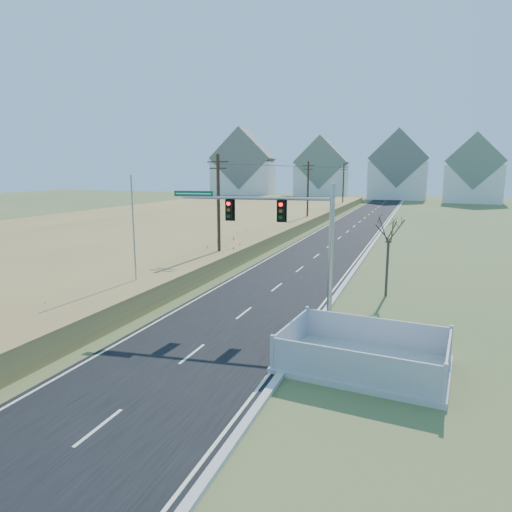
{
  "coord_description": "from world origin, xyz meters",
  "views": [
    {
      "loc": [
        8.83,
        -18.24,
        7.75
      ],
      "look_at": [
        0.91,
        3.44,
        3.4
      ],
      "focal_mm": 32.0,
      "sensor_mm": 36.0,
      "label": 1
    }
  ],
  "objects": [
    {
      "name": "condo_n",
      "position": [
        2.0,
        112.0,
        7.61
      ],
      "size": [
        15.27,
        10.2,
        18.54
      ],
      "color": "white",
      "rests_on": "ground"
    },
    {
      "name": "utility_pole_mid",
      "position": [
        -6.5,
        45.0,
        4.68
      ],
      "size": [
        1.8,
        0.26,
        9.0
      ],
      "color": "#422D1E",
      "rests_on": "ground"
    },
    {
      "name": "reed_marsh",
      "position": [
        -24.0,
        40.0,
        0.65
      ],
      "size": [
        38.0,
        110.0,
        1.3
      ],
      "primitive_type": "cube",
      "color": "#A7934B",
      "rests_on": "ground"
    },
    {
      "name": "curb",
      "position": [
        4.15,
        50.0,
        0.09
      ],
      "size": [
        0.3,
        180.0,
        0.18
      ],
      "primitive_type": "cube",
      "color": "#B2AFA8",
      "rests_on": "ground"
    },
    {
      "name": "condo_nw",
      "position": [
        -38.0,
        100.0,
        7.7
      ],
      "size": [
        17.69,
        13.38,
        19.05
      ],
      "rotation": [
        0.0,
        0.0,
        0.14
      ],
      "color": "white",
      "rests_on": "ground"
    },
    {
      "name": "bare_tree",
      "position": [
        7.0,
        10.45,
        4.28
      ],
      "size": [
        2.0,
        2.0,
        5.31
      ],
      "color": "#4C3F33",
      "rests_on": "ground"
    },
    {
      "name": "ground",
      "position": [
        0.0,
        0.0,
        0.0
      ],
      "size": [
        260.0,
        260.0,
        0.0
      ],
      "primitive_type": "plane",
      "color": "#4A5C2C",
      "rests_on": "ground"
    },
    {
      "name": "condo_ne",
      "position": [
        20.0,
        104.0,
        6.84
      ],
      "size": [
        14.12,
        10.51,
        16.52
      ],
      "rotation": [
        0.0,
        0.0,
        -0.1
      ],
      "color": "white",
      "rests_on": "ground"
    },
    {
      "name": "fence_enclosure",
      "position": [
        7.0,
        -0.77,
        0.29
      ],
      "size": [
        6.8,
        4.95,
        1.47
      ],
      "rotation": [
        0.0,
        0.0,
        -0.09
      ],
      "color": "#B7B5AD",
      "rests_on": "ground"
    },
    {
      "name": "utility_pole_far",
      "position": [
        -6.5,
        75.0,
        4.68
      ],
      "size": [
        1.8,
        0.26,
        9.0
      ],
      "color": "#422D1E",
      "rests_on": "ground"
    },
    {
      "name": "open_sign",
      "position": [
        4.5,
        2.0,
        0.38
      ],
      "size": [
        0.57,
        0.18,
        0.71
      ],
      "rotation": [
        0.0,
        0.0,
        0.23
      ],
      "color": "white",
      "rests_on": "ground"
    },
    {
      "name": "road",
      "position": [
        0.0,
        50.0,
        0.03
      ],
      "size": [
        8.0,
        180.0,
        0.06
      ],
      "primitive_type": "cube",
      "color": "black",
      "rests_on": "ground"
    },
    {
      "name": "flagpole",
      "position": [
        -7.0,
        4.18,
        2.99
      ],
      "size": [
        0.34,
        0.34,
        7.49
      ],
      "color": "#B7B5AD",
      "rests_on": "ground"
    },
    {
      "name": "condo_nnw",
      "position": [
        -18.0,
        108.0,
        6.94
      ],
      "size": [
        14.93,
        11.17,
        17.03
      ],
      "rotation": [
        0.0,
        0.0,
        0.07
      ],
      "color": "white",
      "rests_on": "ground"
    },
    {
      "name": "utility_pole_near",
      "position": [
        -6.5,
        15.0,
        4.68
      ],
      "size": [
        1.8,
        0.26,
        9.0
      ],
      "color": "#422D1E",
      "rests_on": "ground"
    },
    {
      "name": "traffic_signal_mast",
      "position": [
        2.65,
        4.74,
        4.37
      ],
      "size": [
        8.88,
        1.32,
        7.1
      ],
      "rotation": [
        0.0,
        0.0,
        0.11
      ],
      "color": "#9EA0A5",
      "rests_on": "ground"
    }
  ]
}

